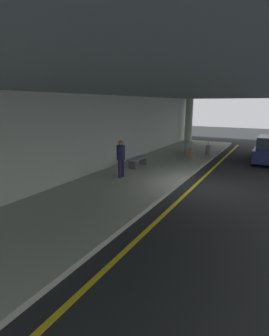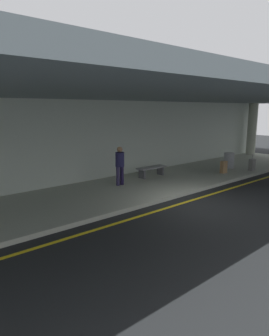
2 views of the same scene
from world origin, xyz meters
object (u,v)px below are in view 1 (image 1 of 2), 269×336
suitcase_upright_primary (208,150)px  suitcase_upright_secondary (191,153)px  bench_metal (138,160)px  trash_bin_steel (188,147)px  traveler_with_luggage (121,156)px  support_column_left_mid (189,120)px

suitcase_upright_primary → suitcase_upright_secondary: same height
suitcase_upright_primary → bench_metal: size_ratio=0.56×
suitcase_upright_primary → trash_bin_steel: bearing=115.2°
suitcase_upright_primary → bench_metal: (-5.11, 2.44, 0.04)m
traveler_with_luggage → bench_metal: (2.19, 0.31, -0.61)m
suitcase_upright_secondary → trash_bin_steel: bearing=34.8°
support_column_left_mid → suitcase_upright_secondary: 7.68m
support_column_left_mid → trash_bin_steel: (-5.69, -1.80, -1.40)m
bench_metal → trash_bin_steel: 5.00m
traveler_with_luggage → trash_bin_steel: bearing=148.3°
support_column_left_mid → trash_bin_steel: 6.13m
support_column_left_mid → traveler_with_luggage: support_column_left_mid is taller
support_column_left_mid → suitcase_upright_primary: (-5.43, -3.05, -1.51)m
traveler_with_luggage → suitcase_upright_primary: (7.30, -2.13, -0.65)m
suitcase_upright_secondary → bench_metal: (-3.41, 1.81, 0.04)m
suitcase_upright_secondary → trash_bin_steel: 1.57m
support_column_left_mid → suitcase_upright_secondary: bearing=-161.3°
suitcase_upright_secondary → bench_metal: suitcase_upright_secondary is taller
suitcase_upright_primary → support_column_left_mid: bearing=42.9°
suitcase_upright_secondary → bench_metal: size_ratio=0.56×
trash_bin_steel → suitcase_upright_secondary: bearing=-156.9°
suitcase_upright_secondary → suitcase_upright_primary: bearing=-8.7°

